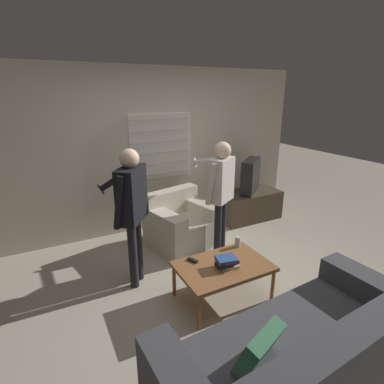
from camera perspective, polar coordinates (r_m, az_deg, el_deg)
The scene contains 12 objects.
ground_plane at distance 3.67m, azimuth 5.81°, elevation -17.93°, with size 16.00×16.00×0.00m, color #B2A893.
wall_back at distance 4.85m, azimuth -6.96°, elevation 7.75°, with size 5.20×0.08×2.55m.
couch_blue at distance 2.58m, azimuth 20.50°, elevation -28.48°, with size 2.15×1.05×0.91m.
armchair_beige at distance 4.47m, azimuth -2.08°, elevation -6.04°, with size 1.07×0.97×0.79m.
coffee_table at distance 3.33m, azimuth 5.98°, elevation -14.17°, with size 0.98×0.66×0.42m.
tv_stand at distance 5.45m, azimuth 10.73°, elevation -2.48°, with size 1.10×0.56×0.50m.
tv at distance 5.28m, azimuth 11.05°, elevation 3.02°, with size 0.61×0.55×0.58m.
person_left_standing at distance 3.35m, azimuth -11.48°, elevation -1.89°, with size 0.49×0.78×1.62m.
person_right_standing at distance 3.99m, azimuth 5.48°, elevation 1.31°, with size 0.50×0.79×1.58m.
book_stack at distance 3.24m, azimuth 6.69°, elevation -13.11°, with size 0.25×0.20×0.12m.
soda_can at distance 3.64m, azimuth 8.69°, elevation -9.37°, with size 0.07×0.07×0.13m.
spare_remote at distance 3.34m, azimuth 0.14°, elevation -12.87°, with size 0.09×0.13×0.02m.
Camera 1 is at (-1.67, -2.44, 2.17)m, focal length 28.00 mm.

